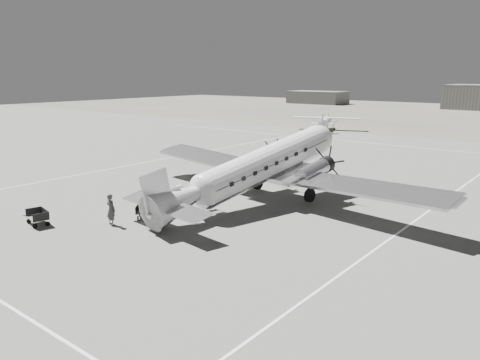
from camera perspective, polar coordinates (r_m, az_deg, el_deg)
name	(u,v)px	position (r m, az deg, el deg)	size (l,w,h in m)	color
ground	(196,216)	(31.88, -5.38, -4.40)	(260.00, 260.00, 0.00)	#61615F
taxi_line_right	(363,258)	(25.54, 14.77, -9.20)	(0.15, 80.00, 0.01)	white
taxi_line_left	(139,164)	(51.39, -12.23, 1.97)	(0.15, 60.00, 0.01)	white
taxi_line_horizon	(404,146)	(66.11, 19.36, 3.90)	(90.00, 0.15, 0.01)	white
shed_secondary	(318,97)	(156.85, 9.43, 9.91)	(18.00, 10.00, 4.00)	#595959
dc3_airliner	(257,170)	(33.95, 2.10, 1.27)	(27.47, 19.06, 5.23)	#B9B9BB
light_plane_left	(326,123)	(82.02, 10.40, 6.87)	(11.87, 9.63, 2.46)	silver
baggage_cart_near	(148,212)	(31.72, -11.20, -3.86)	(1.54, 1.09, 0.87)	#595959
baggage_cart_far	(38,217)	(32.49, -23.44, -4.20)	(1.72, 1.21, 0.97)	#595959
ground_crew	(111,209)	(30.75, -15.45, -3.49)	(0.74, 0.49, 2.03)	#313131
ramp_agent	(157,205)	(32.03, -10.08, -3.05)	(0.73, 0.57, 1.51)	beige
passenger	(180,198)	(33.04, -7.37, -2.15)	(0.91, 0.59, 1.86)	silver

